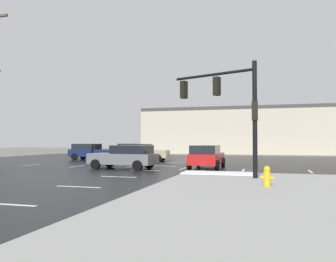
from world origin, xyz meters
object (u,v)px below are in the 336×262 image
Objects in this scene: sedan_red at (207,156)px; sedan_grey at (125,157)px; traffic_signal_mast at (230,101)px; fire_hydrant at (267,176)px; sedan_navy at (91,151)px; sedan_tan at (142,152)px; sedan_black at (127,151)px.

sedan_red is 5.47m from sedan_grey.
fire_hydrant is at bearing 137.75° from traffic_signal_mast.
sedan_tan is at bearing -9.92° from sedan_navy.
sedan_tan is (-10.97, 15.93, 0.32)m from fire_hydrant.
sedan_black is (-4.92, 12.14, 0.00)m from sedan_grey.
sedan_red and sedan_grey have the same top height.
sedan_grey is (-9.03, 7.34, 0.32)m from fire_hydrant.
sedan_grey is 1.00× the size of sedan_black.
fire_hydrant is 9.95m from sedan_red.
sedan_red and sedan_tan have the same top height.
sedan_red is at bearing -155.58° from sedan_grey.
sedan_grey is (7.52, -9.26, 0.00)m from sedan_navy.
sedan_red is 14.43m from sedan_black.
traffic_signal_mast is 1.19× the size of sedan_black.
sedan_navy is 0.99× the size of sedan_tan.
sedan_navy is at bearing -20.62° from traffic_signal_mast.
fire_hydrant is 23.96m from sedan_black.
sedan_navy and sedan_red have the same top height.
traffic_signal_mast reaches higher than sedan_black.
traffic_signal_mast reaches higher than sedan_red.
sedan_grey is at bearing 109.76° from sedan_red.
fire_hydrant is 0.17× the size of sedan_tan.
sedan_red is (-2.16, 5.76, -3.02)m from traffic_signal_mast.
traffic_signal_mast is at bearing 116.71° from fire_hydrant.
sedan_grey is (-5.16, -1.81, 0.00)m from sedan_red.
sedan_red is at bearing 112.90° from fire_hydrant.
fire_hydrant is 0.17× the size of sedan_grey.
fire_hydrant is 0.17× the size of sedan_red.
sedan_black reaches higher than fire_hydrant.
traffic_signal_mast is 1.20× the size of sedan_grey.
traffic_signal_mast is 1.20× the size of sedan_tan.
sedan_tan reaches higher than fire_hydrant.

